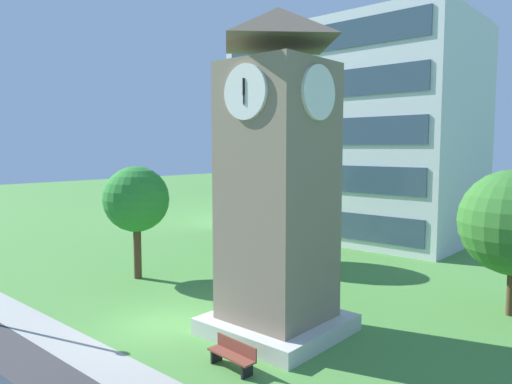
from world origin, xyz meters
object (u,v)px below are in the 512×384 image
tree_near_tower (136,200)px  clock_tower (278,190)px  park_bench (233,355)px  tree_streetside (270,192)px

tree_near_tower → clock_tower: bearing=-5.2°
park_bench → tree_near_tower: tree_near_tower is taller
clock_tower → tree_streetside: size_ratio=1.79×
clock_tower → park_bench: (0.84, -3.26, -4.89)m
clock_tower → tree_near_tower: bearing=174.8°
park_bench → tree_near_tower: (-11.07, 4.19, 3.73)m
clock_tower → tree_near_tower: clock_tower is taller
park_bench → clock_tower: bearing=104.5°
tree_near_tower → tree_streetside: 7.91m
tree_streetside → clock_tower: bearing=-49.0°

